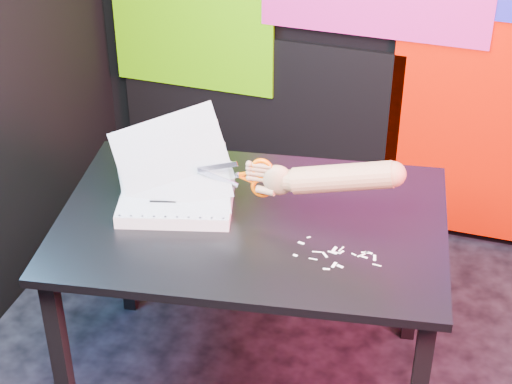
% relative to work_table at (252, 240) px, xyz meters
% --- Properties ---
extents(room, '(3.01, 3.01, 2.71)m').
position_rel_work_table_xyz_m(room, '(0.41, -0.32, 0.68)').
color(room, black).
rests_on(room, ground).
extents(backdrop, '(2.88, 0.05, 2.08)m').
position_rel_work_table_xyz_m(backdrop, '(0.47, 1.15, 0.29)').
color(backdrop, red).
rests_on(backdrop, ground).
extents(work_table, '(1.36, 1.01, 0.75)m').
position_rel_work_table_xyz_m(work_table, '(0.00, 0.00, 0.00)').
color(work_table, black).
rests_on(work_table, ground).
extents(printout_stack, '(0.46, 0.36, 0.35)m').
position_rel_work_table_xyz_m(printout_stack, '(-0.26, -0.01, 0.12)').
color(printout_stack, silver).
rests_on(printout_stack, work_table).
extents(scissors, '(0.25, 0.03, 0.14)m').
position_rel_work_table_xyz_m(scissors, '(0.00, 0.04, 0.22)').
color(scissors, silver).
rests_on(scissors, printout_stack).
extents(hand_forearm, '(0.49, 0.11, 0.17)m').
position_rel_work_table_xyz_m(hand_forearm, '(0.24, 0.05, 0.26)').
color(hand_forearm, '#B27A51').
rests_on(hand_forearm, work_table).
extents(paper_clippings, '(0.27, 0.15, 0.00)m').
position_rel_work_table_xyz_m(paper_clippings, '(0.32, -0.11, 0.09)').
color(paper_clippings, white).
rests_on(paper_clippings, work_table).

